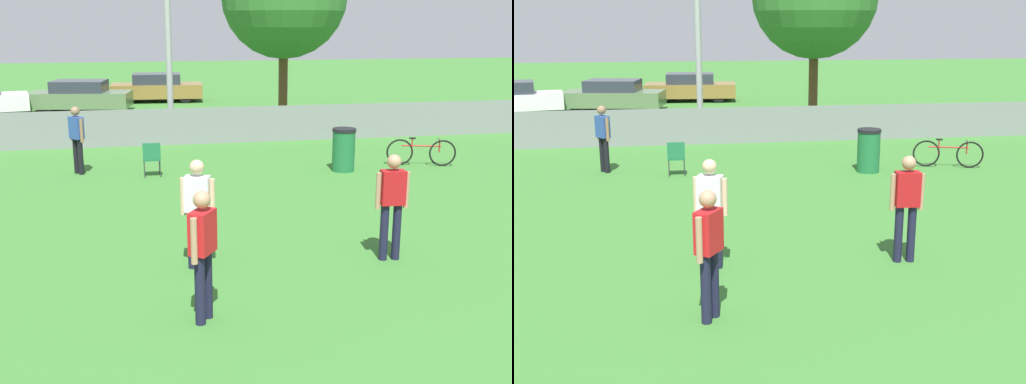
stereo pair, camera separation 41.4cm
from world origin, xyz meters
TOP-DOWN VIEW (x-y plane):
  - fence_backline at (0.00, 18.00)m, footprint 25.85×0.07m
  - player_defender_red at (0.22, 7.69)m, footprint 0.52×0.25m
  - player_thrower_red at (-2.86, 6.12)m, footprint 0.38×0.45m
  - player_receiver_white at (-2.73, 7.88)m, footprint 0.50×0.33m
  - spectator_in_blue at (-4.93, 14.63)m, footprint 0.38×0.42m
  - folding_chair_sideline at (-3.19, 14.00)m, footprint 0.42×0.42m
  - bicycle_sideline at (3.65, 13.90)m, footprint 1.69×0.63m
  - trash_bin at (1.49, 13.70)m, footprint 0.58×0.58m
  - parked_car_olive at (-5.62, 26.05)m, footprint 4.29×2.44m
  - parked_car_tan at (-2.37, 29.03)m, footprint 4.23×1.98m

SIDE VIEW (x-z plane):
  - bicycle_sideline at x=3.65m, z-range -0.01..0.72m
  - folding_chair_sideline at x=-3.19m, z-range 0.06..0.90m
  - trash_bin at x=1.49m, z-range 0.00..1.07m
  - fence_backline at x=0.00m, z-range -0.05..1.16m
  - parked_car_tan at x=-2.37m, z-range -0.01..1.28m
  - parked_car_olive at x=-5.62m, z-range 0.00..1.28m
  - spectator_in_blue at x=-4.93m, z-range 0.12..1.76m
  - player_defender_red at x=0.22m, z-range 0.13..1.80m
  - player_thrower_red at x=-2.86m, z-range 0.13..1.80m
  - player_receiver_white at x=-2.73m, z-range 0.13..1.80m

